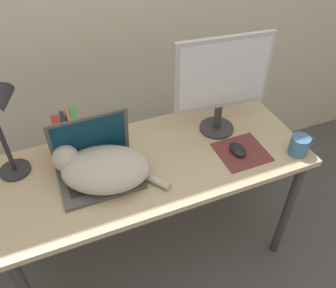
{
  "coord_description": "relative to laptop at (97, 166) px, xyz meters",
  "views": [
    {
      "loc": [
        -0.37,
        -0.79,
        1.86
      ],
      "look_at": [
        0.06,
        0.26,
        0.85
      ],
      "focal_mm": 38.0,
      "sensor_mm": 36.0,
      "label": 1
    }
  ],
  "objects": [
    {
      "name": "computer_mouse",
      "position": [
        0.62,
        -0.11,
        -0.03
      ],
      "size": [
        0.06,
        0.1,
        0.03
      ],
      "color": "black",
      "rests_on": "mousepad"
    },
    {
      "name": "desk_lamp",
      "position": [
        -0.29,
        0.12,
        0.25
      ],
      "size": [
        0.17,
        0.17,
        0.45
      ],
      "color": "#28282D",
      "rests_on": "desk"
    },
    {
      "name": "laptop",
      "position": [
        0.0,
        0.0,
        0.0
      ],
      "size": [
        0.33,
        0.25,
        0.26
      ],
      "color": "#4C4C51",
      "rests_on": "desk"
    },
    {
      "name": "external_monitor",
      "position": [
        0.61,
        0.08,
        0.23
      ],
      "size": [
        0.44,
        0.17,
        0.48
      ],
      "color": "#333338",
      "rests_on": "desk"
    },
    {
      "name": "book_row",
      "position": [
        -0.07,
        0.17,
        0.05
      ],
      "size": [
        0.12,
        0.16,
        0.21
      ],
      "color": "maroon",
      "rests_on": "desk"
    },
    {
      "name": "mousepad",
      "position": [
        0.64,
        -0.11,
        -0.05
      ],
      "size": [
        0.22,
        0.21,
        0.0
      ],
      "color": "brown",
      "rests_on": "desk"
    },
    {
      "name": "cat",
      "position": [
        0.01,
        -0.04,
        0.02
      ],
      "size": [
        0.45,
        0.37,
        0.15
      ],
      "color": "#B2ADA3",
      "rests_on": "desk"
    },
    {
      "name": "mug",
      "position": [
        0.87,
        -0.21,
        -0.0
      ],
      "size": [
        0.13,
        0.09,
        0.09
      ],
      "color": "teal",
      "rests_on": "desk"
    },
    {
      "name": "desk",
      "position": [
        0.25,
        -0.01,
        -0.14
      ],
      "size": [
        1.39,
        0.59,
        0.75
      ],
      "color": "tan",
      "rests_on": "ground_plane"
    }
  ]
}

